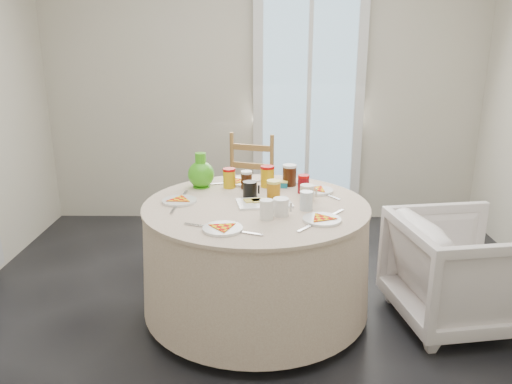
{
  "coord_description": "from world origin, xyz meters",
  "views": [
    {
      "loc": [
        -0.02,
        -2.62,
        1.67
      ],
      "look_at": [
        -0.06,
        0.22,
        0.8
      ],
      "focal_mm": 35.0,
      "sensor_mm": 36.0,
      "label": 1
    }
  ],
  "objects_px": {
    "table": "(256,257)",
    "green_pitcher": "(201,166)",
    "wooden_chair": "(245,191)",
    "armchair": "(461,263)"
  },
  "relations": [
    {
      "from": "table",
      "to": "green_pitcher",
      "type": "relative_size",
      "value": 6.1
    },
    {
      "from": "table",
      "to": "green_pitcher",
      "type": "xyz_separation_m",
      "value": [
        -0.37,
        0.34,
        0.49
      ]
    },
    {
      "from": "wooden_chair",
      "to": "armchair",
      "type": "bearing_deg",
      "value": -24.07
    },
    {
      "from": "green_pitcher",
      "to": "wooden_chair",
      "type": "bearing_deg",
      "value": 76.47
    },
    {
      "from": "armchair",
      "to": "green_pitcher",
      "type": "distance_m",
      "value": 1.72
    },
    {
      "from": "wooden_chair",
      "to": "armchair",
      "type": "height_order",
      "value": "wooden_chair"
    },
    {
      "from": "wooden_chair",
      "to": "armchair",
      "type": "distance_m",
      "value": 1.79
    },
    {
      "from": "armchair",
      "to": "green_pitcher",
      "type": "height_order",
      "value": "green_pitcher"
    },
    {
      "from": "table",
      "to": "armchair",
      "type": "bearing_deg",
      "value": -4.47
    },
    {
      "from": "table",
      "to": "green_pitcher",
      "type": "distance_m",
      "value": 0.71
    }
  ]
}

